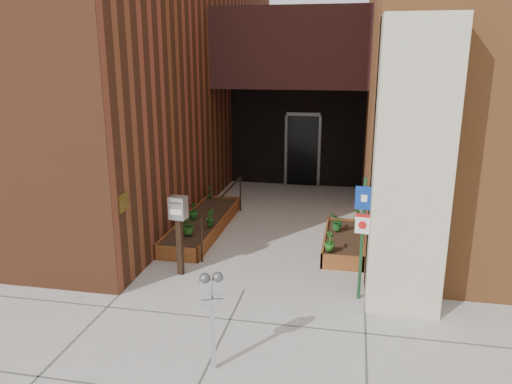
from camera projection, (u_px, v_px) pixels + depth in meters
The scene contains 15 objects.
ground at pixel (244, 290), 8.45m from camera, with size 80.00×80.00×0.00m, color #9E9991.
architecture at pixel (291, 12), 13.67m from camera, with size 20.00×14.60×10.00m.
planter_left at pixel (203, 225), 11.26m from camera, with size 0.90×3.60×0.30m.
planter_right at pixel (344, 243), 10.20m from camera, with size 0.80×2.20×0.30m.
handrail at pixel (223, 201), 10.95m from camera, with size 0.04×3.34×0.90m.
parking_meter at pixel (212, 295), 6.07m from camera, with size 0.31×0.21×1.32m.
sign_post at pixel (363, 226), 7.82m from camera, with size 0.28×0.08×2.04m.
payment_dropbox at pixel (179, 219), 8.78m from camera, with size 0.31×0.25×1.47m.
shrub_left_a at pixel (189, 224), 10.18m from camera, with size 0.36×0.36×0.40m, color #265F1B.
shrub_left_b at pixel (210, 217), 10.67m from camera, with size 0.20×0.20×0.37m, color #1F5618.
shrub_left_c at pixel (193, 210), 11.16m from camera, with size 0.21×0.21×0.37m, color #195719.
shrub_left_d at pixel (210, 191), 12.74m from camera, with size 0.18×0.18×0.34m, color #1C5518.
shrub_right_a at pixel (330, 241), 9.30m from camera, with size 0.21×0.21×0.38m, color #205B1A.
shrub_right_b at pixel (357, 216), 10.79m from camera, with size 0.18×0.18×0.35m, color #225B1A.
shrub_right_c at pixel (337, 222), 10.38m from camera, with size 0.32×0.32×0.36m, color #1A5D21.
Camera 1 is at (1.69, -7.51, 3.86)m, focal length 35.00 mm.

